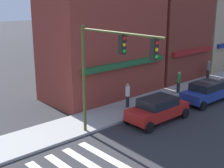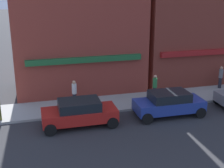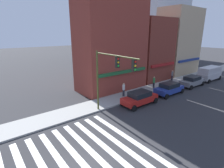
{
  "view_description": "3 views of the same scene",
  "coord_description": "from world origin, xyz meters",
  "px_view_note": "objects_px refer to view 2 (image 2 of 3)",
  "views": [
    {
      "loc": [
        -5.05,
        -7.5,
        7.75
      ],
      "look_at": [
        5.28,
        4.0,
        3.5
      ],
      "focal_mm": 50.0,
      "sensor_mm": 36.0,
      "label": 1
    },
    {
      "loc": [
        7.27,
        -12.21,
        8.07
      ],
      "look_at": [
        12.23,
        6.0,
        2.0
      ],
      "focal_mm": 50.0,
      "sensor_mm": 36.0,
      "label": 2
    },
    {
      "loc": [
        -4.25,
        -8.11,
        8.06
      ],
      "look_at": [
        5.28,
        4.0,
        3.5
      ],
      "focal_mm": 28.0,
      "sensor_mm": 36.0,
      "label": 3
    }
  ],
  "objects_px": {
    "sedan_red": "(79,112)",
    "pedestrian_grey_coat": "(221,77)",
    "pedestrian_white_shirt": "(74,93)",
    "sedan_blue": "(169,103)",
    "pedestrian_green_top": "(155,86)"
  },
  "relations": [
    {
      "from": "sedan_blue",
      "to": "pedestrian_grey_coat",
      "type": "height_order",
      "value": "pedestrian_grey_coat"
    },
    {
      "from": "sedan_red",
      "to": "sedan_blue",
      "type": "distance_m",
      "value": 5.76
    },
    {
      "from": "pedestrian_green_top",
      "to": "sedan_red",
      "type": "bearing_deg",
      "value": 88.49
    },
    {
      "from": "sedan_red",
      "to": "pedestrian_grey_coat",
      "type": "xyz_separation_m",
      "value": [
        11.88,
        3.6,
        0.23
      ]
    },
    {
      "from": "sedan_red",
      "to": "pedestrian_grey_coat",
      "type": "relative_size",
      "value": 2.5
    },
    {
      "from": "sedan_red",
      "to": "sedan_blue",
      "type": "bearing_deg",
      "value": 0.54
    },
    {
      "from": "sedan_red",
      "to": "pedestrian_white_shirt",
      "type": "xyz_separation_m",
      "value": [
        0.15,
        2.92,
        0.23
      ]
    },
    {
      "from": "pedestrian_grey_coat",
      "to": "pedestrian_green_top",
      "type": "bearing_deg",
      "value": 172.32
    },
    {
      "from": "pedestrian_grey_coat",
      "to": "pedestrian_white_shirt",
      "type": "height_order",
      "value": "same"
    },
    {
      "from": "sedan_red",
      "to": "pedestrian_green_top",
      "type": "relative_size",
      "value": 2.5
    },
    {
      "from": "sedan_blue",
      "to": "pedestrian_grey_coat",
      "type": "relative_size",
      "value": 2.5
    },
    {
      "from": "sedan_blue",
      "to": "sedan_red",
      "type": "bearing_deg",
      "value": -179.12
    },
    {
      "from": "sedan_red",
      "to": "pedestrian_grey_coat",
      "type": "bearing_deg",
      "value": 17.41
    },
    {
      "from": "sedan_red",
      "to": "pedestrian_grey_coat",
      "type": "height_order",
      "value": "pedestrian_grey_coat"
    },
    {
      "from": "pedestrian_green_top",
      "to": "pedestrian_grey_coat",
      "type": "distance_m",
      "value": 6.03
    }
  ]
}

